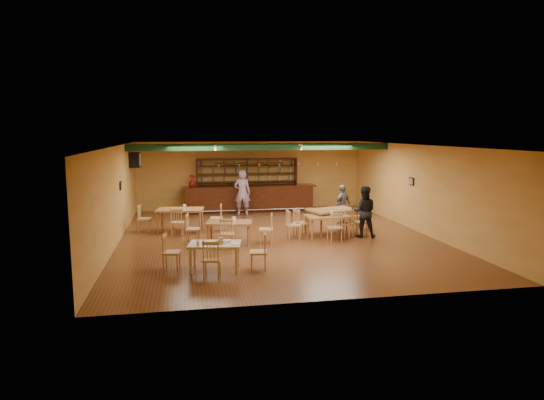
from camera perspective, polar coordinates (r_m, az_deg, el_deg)
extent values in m
plane|color=brown|center=(15.65, 0.49, -4.48)|extent=(12.00, 12.00, 0.00)
cube|color=black|center=(18.03, -1.20, 6.41)|extent=(10.00, 0.30, 0.25)
cube|color=silver|center=(18.42, -7.07, 6.61)|extent=(0.05, 2.50, 0.05)
cube|color=silver|center=(18.89, 2.73, 6.70)|extent=(0.05, 2.50, 0.05)
cube|color=silver|center=(19.31, -16.14, 4.67)|extent=(0.34, 0.70, 0.48)
cube|color=black|center=(16.21, -17.73, 1.67)|extent=(0.04, 0.34, 0.28)
cube|color=black|center=(17.46, 16.42, 2.17)|extent=(0.04, 0.34, 0.28)
cube|color=black|center=(20.52, -2.75, 0.17)|extent=(5.77, 0.85, 1.13)
cube|color=black|center=(21.07, -2.99, 1.96)|extent=(4.47, 0.40, 2.28)
imported|color=maroon|center=(20.24, -9.63, 2.29)|extent=(0.37, 0.37, 0.51)
cube|color=brown|center=(16.77, -10.96, -2.39)|extent=(1.69, 1.15, 0.79)
cube|color=brown|center=(16.35, 7.30, -2.52)|extent=(1.86, 1.43, 0.82)
cube|color=brown|center=(14.75, -5.15, -3.93)|extent=(1.52, 1.09, 0.69)
cube|color=brown|center=(15.70, 6.65, -3.15)|extent=(1.48, 0.94, 0.72)
cube|color=#CCB989|center=(12.03, -6.88, -6.77)|extent=(1.40, 1.03, 0.69)
cylinder|color=silver|center=(11.95, -6.47, -5.14)|extent=(0.47, 0.47, 0.01)
cylinder|color=#EAE5C6|center=(11.79, -8.87, -5.14)|extent=(0.09, 0.09, 0.11)
cube|color=white|center=(12.15, -5.45, -4.87)|extent=(0.21, 0.16, 0.03)
cube|color=silver|center=(12.00, -5.83, -5.02)|extent=(0.31, 0.27, 0.00)
cylinder|color=white|center=(11.81, -4.41, -5.28)|extent=(0.25, 0.25, 0.01)
imported|color=purple|center=(19.61, -3.59, 0.88)|extent=(0.76, 0.57, 1.87)
imported|color=black|center=(15.80, 10.98, -1.39)|extent=(0.97, 0.85, 1.69)
imported|color=slate|center=(17.88, 8.47, -0.55)|extent=(0.91, 0.81, 1.48)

